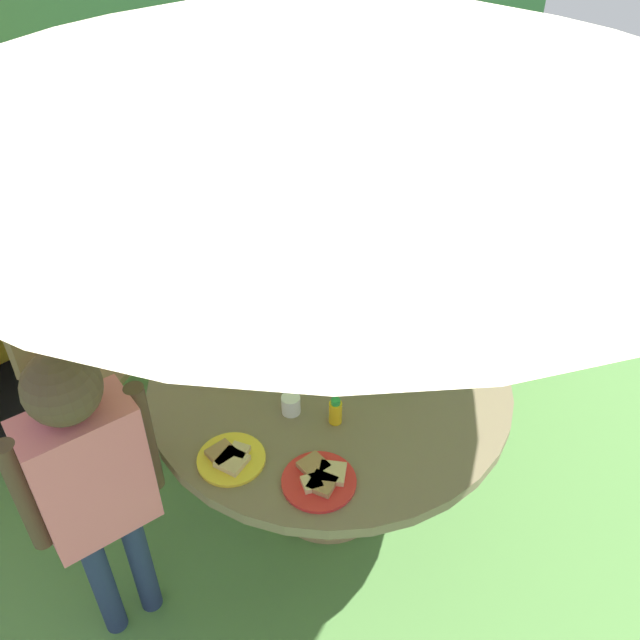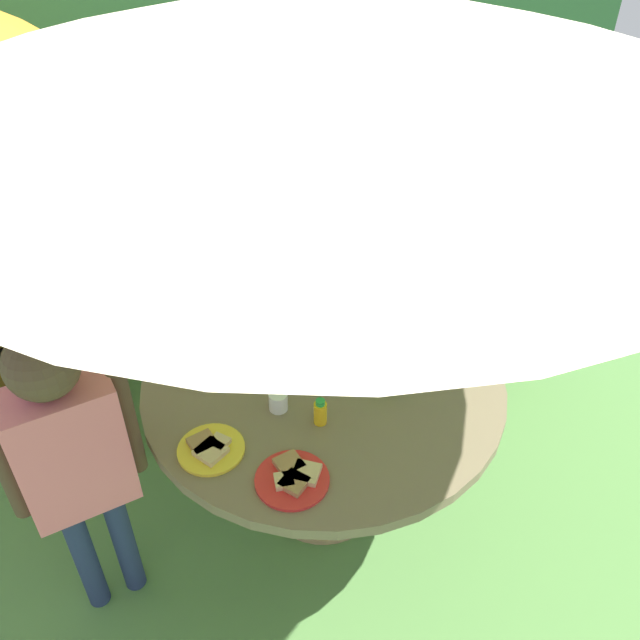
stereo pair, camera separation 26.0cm
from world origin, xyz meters
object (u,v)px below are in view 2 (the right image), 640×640
(plate_mid_left, at_px, (293,477))
(plate_center_front, at_px, (210,448))
(patio_umbrella, at_px, (325,37))
(plate_near_left, at_px, (302,317))
(snack_bowl, at_px, (385,373))
(potted_plant, at_px, (524,302))
(child_in_yellow_shirt, at_px, (292,236))
(juice_bottle_far_right, at_px, (222,356))
(wooden_chair, at_px, (85,312))
(garden_table, at_px, (323,400))
(juice_bottle_far_left, at_px, (427,356))
(juice_bottle_center_back, at_px, (204,318))
(child_in_pink_shirt, at_px, (71,448))
(cup_near, at_px, (278,401))
(juice_bottle_near_right, at_px, (320,412))

(plate_mid_left, bearing_deg, plate_center_front, 130.72)
(patio_umbrella, xyz_separation_m, plate_near_left, (0.07, 0.36, -1.21))
(snack_bowl, bearing_deg, potted_plant, 23.76)
(child_in_yellow_shirt, height_order, plate_near_left, child_in_yellow_shirt)
(juice_bottle_far_right, bearing_deg, plate_mid_left, -88.05)
(patio_umbrella, xyz_separation_m, plate_center_front, (-0.50, -0.17, -1.21))
(wooden_chair, distance_m, plate_near_left, 1.06)
(garden_table, height_order, plate_center_front, plate_center_front)
(potted_plant, xyz_separation_m, juice_bottle_far_left, (-0.97, -0.51, 0.39))
(snack_bowl, bearing_deg, garden_table, 148.69)
(garden_table, bearing_deg, potted_plant, 16.04)
(snack_bowl, xyz_separation_m, juice_bottle_far_left, (0.18, 0.00, 0.01))
(plate_mid_left, xyz_separation_m, juice_bottle_center_back, (-0.01, 0.87, 0.05))
(child_in_pink_shirt, bearing_deg, juice_bottle_far_left, -6.16)
(wooden_chair, xyz_separation_m, snack_bowl, (0.93, -1.14, 0.19))
(child_in_pink_shirt, xyz_separation_m, cup_near, (0.70, -0.03, -0.07))
(juice_bottle_near_right, relative_size, juice_bottle_far_left, 0.96)
(patio_umbrella, relative_size, potted_plant, 3.58)
(child_in_pink_shirt, xyz_separation_m, plate_center_front, (0.42, -0.11, -0.09))
(child_in_yellow_shirt, relative_size, plate_near_left, 6.05)
(potted_plant, bearing_deg, plate_mid_left, -154.56)
(garden_table, xyz_separation_m, child_in_yellow_shirt, (0.26, 0.88, 0.20))
(plate_center_front, distance_m, juice_bottle_center_back, 0.66)
(plate_mid_left, distance_m, cup_near, 0.33)
(patio_umbrella, height_order, snack_bowl, patio_umbrella)
(plate_near_left, distance_m, juice_bottle_far_right, 0.42)
(garden_table, xyz_separation_m, patio_umbrella, (0.00, 0.00, 1.35))
(potted_plant, height_order, plate_mid_left, plate_mid_left)
(plate_near_left, bearing_deg, plate_center_front, -137.74)
(wooden_chair, relative_size, potted_plant, 1.56)
(juice_bottle_far_left, bearing_deg, juice_bottle_far_right, 154.64)
(patio_umbrella, distance_m, plate_near_left, 1.26)
(cup_near, bearing_deg, patio_umbrella, 20.61)
(child_in_yellow_shirt, xyz_separation_m, cup_near, (-0.48, -0.96, -0.04))
(potted_plant, distance_m, juice_bottle_far_left, 1.16)
(wooden_chair, distance_m, child_in_pink_shirt, 1.12)
(cup_near, bearing_deg, plate_mid_left, -104.65)
(child_in_yellow_shirt, distance_m, juice_bottle_near_right, 1.15)
(patio_umbrella, height_order, cup_near, patio_umbrella)
(plate_center_front, distance_m, juice_bottle_far_right, 0.42)
(child_in_pink_shirt, xyz_separation_m, juice_bottle_near_right, (0.80, -0.15, -0.05))
(garden_table, height_order, plate_near_left, plate_near_left)
(child_in_pink_shirt, height_order, juice_bottle_near_right, child_in_pink_shirt)
(garden_table, xyz_separation_m, juice_bottle_center_back, (-0.31, 0.47, 0.18))
(plate_center_front, distance_m, juice_bottle_far_left, 0.88)
(child_in_yellow_shirt, bearing_deg, snack_bowl, 12.91)
(patio_umbrella, relative_size, wooden_chair, 2.29)
(child_in_yellow_shirt, height_order, plate_center_front, child_in_yellow_shirt)
(juice_bottle_far_right, height_order, juice_bottle_center_back, juice_bottle_center_back)
(patio_umbrella, bearing_deg, child_in_yellow_shirt, 73.41)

